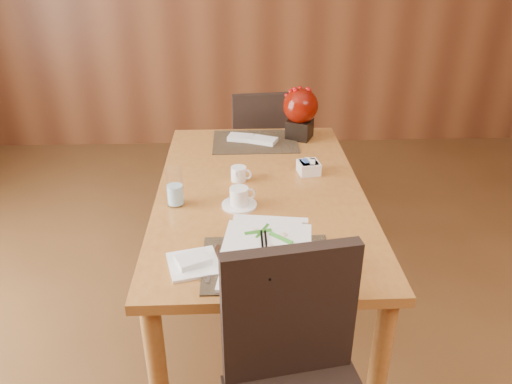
{
  "coord_description": "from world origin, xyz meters",
  "views": [
    {
      "loc": [
        -0.1,
        -1.34,
        1.77
      ],
      "look_at": [
        -0.03,
        0.35,
        0.87
      ],
      "focal_mm": 35.0,
      "sensor_mm": 36.0,
      "label": 1
    }
  ],
  "objects_px": {
    "sugar_caddy": "(309,168)",
    "near_chair": "(298,383)",
    "soup_setting": "(267,253)",
    "berry_decor": "(300,111)",
    "coffee_cup": "(239,198)",
    "dining_table": "(260,208)",
    "bread_plate": "(194,264)",
    "water_glass": "(175,187)",
    "creamer_jug": "(239,174)",
    "far_chair": "(262,148)"
  },
  "relations": [
    {
      "from": "far_chair",
      "to": "bread_plate",
      "type": "bearing_deg",
      "value": 72.91
    },
    {
      "from": "coffee_cup",
      "to": "sugar_caddy",
      "type": "distance_m",
      "value": 0.45
    },
    {
      "from": "dining_table",
      "to": "sugar_caddy",
      "type": "bearing_deg",
      "value": 33.71
    },
    {
      "from": "coffee_cup",
      "to": "creamer_jug",
      "type": "height_order",
      "value": "coffee_cup"
    },
    {
      "from": "coffee_cup",
      "to": "sugar_caddy",
      "type": "relative_size",
      "value": 1.54
    },
    {
      "from": "berry_decor",
      "to": "near_chair",
      "type": "distance_m",
      "value": 1.53
    },
    {
      "from": "sugar_caddy",
      "to": "berry_decor",
      "type": "bearing_deg",
      "value": 88.81
    },
    {
      "from": "near_chair",
      "to": "far_chair",
      "type": "relative_size",
      "value": 1.06
    },
    {
      "from": "water_glass",
      "to": "sugar_caddy",
      "type": "bearing_deg",
      "value": 25.11
    },
    {
      "from": "soup_setting",
      "to": "sugar_caddy",
      "type": "distance_m",
      "value": 0.77
    },
    {
      "from": "far_chair",
      "to": "sugar_caddy",
      "type": "bearing_deg",
      "value": 94.94
    },
    {
      "from": "soup_setting",
      "to": "creamer_jug",
      "type": "height_order",
      "value": "soup_setting"
    },
    {
      "from": "coffee_cup",
      "to": "creamer_jug",
      "type": "relative_size",
      "value": 1.62
    },
    {
      "from": "coffee_cup",
      "to": "dining_table",
      "type": "bearing_deg",
      "value": 57.01
    },
    {
      "from": "creamer_jug",
      "to": "sugar_caddy",
      "type": "relative_size",
      "value": 0.95
    },
    {
      "from": "sugar_caddy",
      "to": "dining_table",
      "type": "bearing_deg",
      "value": -146.29
    },
    {
      "from": "berry_decor",
      "to": "creamer_jug",
      "type": "bearing_deg",
      "value": -123.72
    },
    {
      "from": "bread_plate",
      "to": "far_chair",
      "type": "height_order",
      "value": "far_chair"
    },
    {
      "from": "dining_table",
      "to": "berry_decor",
      "type": "relative_size",
      "value": 5.44
    },
    {
      "from": "sugar_caddy",
      "to": "far_chair",
      "type": "distance_m",
      "value": 0.95
    },
    {
      "from": "sugar_caddy",
      "to": "bread_plate",
      "type": "relative_size",
      "value": 0.57
    },
    {
      "from": "sugar_caddy",
      "to": "near_chair",
      "type": "xyz_separation_m",
      "value": [
        -0.16,
        -1.03,
        -0.24
      ]
    },
    {
      "from": "soup_setting",
      "to": "bread_plate",
      "type": "distance_m",
      "value": 0.26
    },
    {
      "from": "dining_table",
      "to": "sugar_caddy",
      "type": "distance_m",
      "value": 0.31
    },
    {
      "from": "sugar_caddy",
      "to": "bread_plate",
      "type": "distance_m",
      "value": 0.86
    },
    {
      "from": "coffee_cup",
      "to": "near_chair",
      "type": "height_order",
      "value": "near_chair"
    },
    {
      "from": "coffee_cup",
      "to": "berry_decor",
      "type": "distance_m",
      "value": 0.83
    },
    {
      "from": "berry_decor",
      "to": "far_chair",
      "type": "height_order",
      "value": "berry_decor"
    },
    {
      "from": "dining_table",
      "to": "sugar_caddy",
      "type": "height_order",
      "value": "sugar_caddy"
    },
    {
      "from": "bread_plate",
      "to": "far_chair",
      "type": "distance_m",
      "value": 1.65
    },
    {
      "from": "dining_table",
      "to": "soup_setting",
      "type": "height_order",
      "value": "soup_setting"
    },
    {
      "from": "water_glass",
      "to": "creamer_jug",
      "type": "bearing_deg",
      "value": 39.42
    },
    {
      "from": "coffee_cup",
      "to": "sugar_caddy",
      "type": "bearing_deg",
      "value": 42.47
    },
    {
      "from": "dining_table",
      "to": "far_chair",
      "type": "distance_m",
      "value": 1.06
    },
    {
      "from": "coffee_cup",
      "to": "creamer_jug",
      "type": "xyz_separation_m",
      "value": [
        0.0,
        0.24,
        -0.0
      ]
    },
    {
      "from": "soup_setting",
      "to": "berry_decor",
      "type": "height_order",
      "value": "berry_decor"
    },
    {
      "from": "water_glass",
      "to": "near_chair",
      "type": "height_order",
      "value": "near_chair"
    },
    {
      "from": "bread_plate",
      "to": "coffee_cup",
      "type": "bearing_deg",
      "value": 68.34
    },
    {
      "from": "coffee_cup",
      "to": "bread_plate",
      "type": "distance_m",
      "value": 0.44
    },
    {
      "from": "berry_decor",
      "to": "bread_plate",
      "type": "relative_size",
      "value": 1.65
    },
    {
      "from": "dining_table",
      "to": "coffee_cup",
      "type": "relative_size",
      "value": 10.27
    },
    {
      "from": "dining_table",
      "to": "bread_plate",
      "type": "xyz_separation_m",
      "value": [
        -0.25,
        -0.55,
        0.1
      ]
    },
    {
      "from": "dining_table",
      "to": "soup_setting",
      "type": "relative_size",
      "value": 4.34
    },
    {
      "from": "soup_setting",
      "to": "near_chair",
      "type": "bearing_deg",
      "value": -67.22
    },
    {
      "from": "coffee_cup",
      "to": "berry_decor",
      "type": "xyz_separation_m",
      "value": [
        0.34,
        0.75,
        0.12
      ]
    },
    {
      "from": "soup_setting",
      "to": "water_glass",
      "type": "height_order",
      "value": "water_glass"
    },
    {
      "from": "water_glass",
      "to": "near_chair",
      "type": "relative_size",
      "value": 0.17
    },
    {
      "from": "soup_setting",
      "to": "berry_decor",
      "type": "xyz_separation_m",
      "value": [
        0.25,
        1.18,
        0.1
      ]
    },
    {
      "from": "water_glass",
      "to": "bread_plate",
      "type": "relative_size",
      "value": 0.99
    },
    {
      "from": "coffee_cup",
      "to": "berry_decor",
      "type": "bearing_deg",
      "value": 65.63
    }
  ]
}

